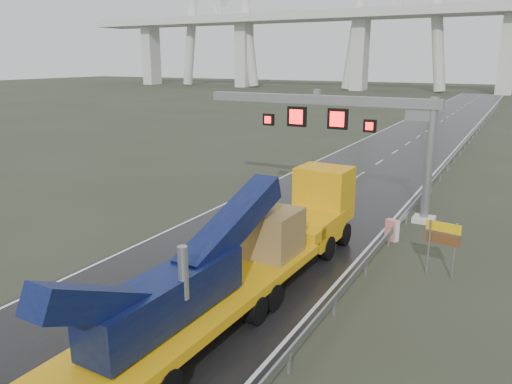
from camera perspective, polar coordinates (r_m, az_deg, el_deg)
The scene contains 7 objects.
ground at distance 18.41m, azimuth -15.83°, elevation -15.68°, with size 400.00×400.00×0.00m, color #2E3122.
road at distance 53.13m, azimuth 15.59°, elevation 4.43°, with size 11.00×200.00×0.02m, color black.
guardrail at distance 42.27m, azimuth 20.56°, elevation 2.38°, with size 0.20×140.00×1.40m, color gray, non-canonical shape.
sign_gantry at distance 30.73m, azimuth 10.59°, elevation 7.98°, with size 14.90×1.20×7.42m.
heavy_haul_truck at distance 19.98m, azimuth -0.25°, elevation -6.73°, with size 3.47×20.12×4.71m.
exit_sign_pair at distance 22.92m, azimuth 20.53°, elevation -4.98°, with size 1.47×0.29×2.53m.
striped_barrier at distance 27.06m, azimuth 15.28°, elevation -4.23°, with size 0.67×0.36×1.13m, color red.
Camera 1 is at (11.49, -11.05, 9.21)m, focal length 35.00 mm.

